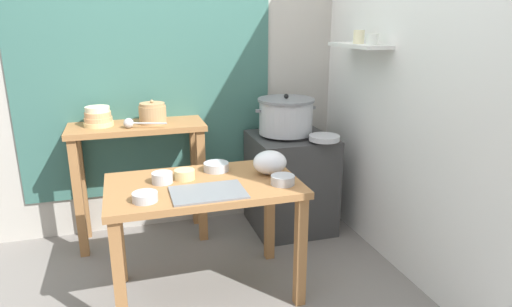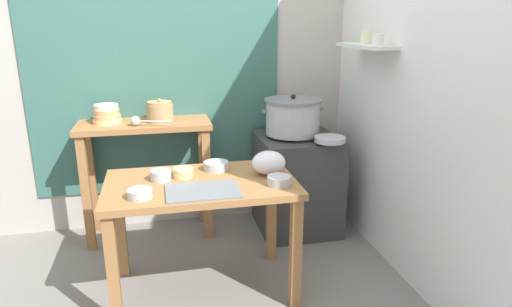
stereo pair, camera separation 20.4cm
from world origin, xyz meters
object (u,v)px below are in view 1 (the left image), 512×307
Objects in this scene: prep_bowl_3 at (162,177)px; prep_table at (204,200)px; plastic_bag at (270,162)px; prep_bowl_0 at (283,179)px; stove_block at (290,182)px; prep_bowl_4 at (216,166)px; clay_pot at (153,113)px; bowl_stack_enamel at (98,117)px; prep_bowl_2 at (185,174)px; wide_pan at (324,138)px; prep_bowl_1 at (145,197)px; steamer_pot at (286,116)px; ladle at (131,123)px; back_shelf_table at (139,154)px; serving_tray at (208,192)px.

prep_table is at bearing -15.75° from prep_bowl_3.
prep_bowl_0 is (0.01, -0.19, -0.04)m from plastic_bag.
prep_bowl_4 is at bearing -143.24° from stove_block.
clay_pot is 0.95× the size of bowl_stack_enamel.
clay_pot is 0.38m from bowl_stack_enamel.
prep_bowl_2 is (-0.51, 0.05, -0.04)m from plastic_bag.
prep_bowl_0 is (-0.54, -0.61, -0.05)m from wide_pan.
clay_pot is at bearing 116.32° from prep_bowl_4.
prep_bowl_1 is at bearing -151.07° from prep_table.
stove_block reaches higher than prep_table.
prep_bowl_4 is at bearing -140.57° from steamer_pot.
ladle is 1.30× the size of wide_pan.
back_shelf_table is 1.03m from prep_bowl_1.
serving_tray is at bearing -71.12° from prep_bowl_2.
steamer_pot reaches higher than ladle.
stove_block is at bearing 46.94° from serving_tray.
prep_bowl_3 is (-0.02, -0.78, -0.22)m from clay_pot.
back_shelf_table is 1.23× the size of stove_block.
prep_bowl_4 is (-0.66, -0.54, -0.17)m from steamer_pot.
serving_tray is (-0.82, -0.88, 0.34)m from stove_block.
prep_bowl_0 is 0.47m from prep_bowl_4.
clay_pot is (-0.98, 0.11, 0.06)m from steamer_pot.
back_shelf_table is 7.30× the size of prep_bowl_1.
stove_block is 1.19m from clay_pot.
steamer_pot is 0.36m from wide_pan.
steamer_pot reaches higher than prep_bowl_2.
prep_bowl_2 is 1.00× the size of prep_bowl_3.
prep_bowl_4 is (0.48, -0.55, -0.19)m from ladle.
prep_table is 9.21× the size of prep_bowl_2.
prep_bowl_3 is (0.36, -0.80, -0.21)m from bowl_stack_enamel.
back_shelf_table is (-0.33, 0.84, 0.07)m from prep_table.
stove_block is at bearing 65.94° from prep_bowl_0.
prep_bowl_1 is (0.25, -1.05, -0.22)m from bowl_stack_enamel.
prep_bowl_1 is (-1.11, -0.92, -0.17)m from steamer_pot.
prep_table is 5.69× the size of clay_pot.
prep_bowl_1 is at bearing -114.04° from prep_bowl_3.
bowl_stack_enamel is at bearing 164.99° from wide_pan.
bowl_stack_enamel is 1.70× the size of prep_bowl_3.
prep_table is 1.11m from steamer_pot.
prep_bowl_4 is (0.32, -0.65, -0.23)m from clay_pot.
prep_table is 0.46m from plastic_bag.
prep_bowl_0 is (-0.39, -0.87, 0.36)m from stove_block.
serving_tray is at bearing -130.99° from steamer_pot.
steamer_pot is at bearing 43.21° from prep_table.
clay_pot is 1.61× the size of prep_bowl_3.
prep_bowl_0 is at bearing -52.84° from back_shelf_table.
wide_pan is 1.13m from prep_bowl_2.
serving_tray is 0.44m from prep_bowl_0.
ladle is at bearing 111.87° from serving_tray.
steamer_pot reaches higher than wide_pan.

